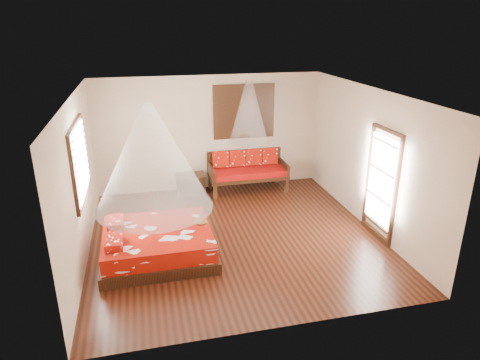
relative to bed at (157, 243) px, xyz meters
name	(u,v)px	position (x,y,z in m)	size (l,w,h in m)	color
room	(234,169)	(1.52, 0.40, 1.15)	(5.54, 5.54, 2.84)	black
bed	(157,243)	(0.00, 0.00, 0.00)	(1.99, 1.80, 0.63)	black
daybed	(247,169)	(2.37, 2.79, 0.27)	(1.90, 0.85, 0.97)	black
storage_chest	(191,184)	(0.97, 2.85, -0.01)	(0.71, 0.53, 0.47)	black
shutter_panel	(244,112)	(2.37, 3.12, 1.65)	(1.52, 0.06, 1.32)	black
window_left	(80,161)	(-1.19, 0.60, 1.45)	(0.10, 1.74, 1.34)	black
glazed_door	(381,185)	(4.23, -0.20, 0.82)	(0.08, 1.02, 2.16)	black
wine_tray	(201,220)	(0.82, 0.13, 0.30)	(0.24, 0.24, 0.19)	brown
mosquito_net_main	(152,158)	(0.02, 0.00, 1.60)	(2.00, 2.00, 1.80)	white
mosquito_net_daybed	(249,111)	(2.37, 2.65, 1.75)	(0.94, 0.94, 1.50)	white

